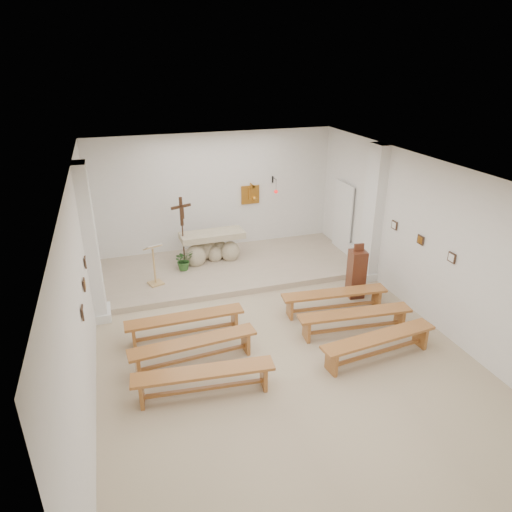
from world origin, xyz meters
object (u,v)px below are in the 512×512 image
object	(u,v)px
crucifix_stand	(182,226)
bench_right_second	(355,317)
altar	(212,248)
bench_right_third	(379,342)
lectern	(154,264)
donation_pedestal	(356,273)
bench_left_front	(185,321)
bench_left_third	(204,377)
bench_right_front	(334,297)
bench_left_second	(194,346)

from	to	relation	value
crucifix_stand	bench_right_second	distance (m)	5.22
altar	bench_right_third	size ratio (longest dim) A/B	0.72
lectern	crucifix_stand	size ratio (longest dim) A/B	0.58
donation_pedestal	bench_right_second	distance (m)	1.70
altar	crucifix_stand	distance (m)	1.08
bench_left_front	bench_left_third	xyz separation A→B (m)	(0.00, -1.86, 0.00)
altar	bench_right_front	world-z (taller)	altar
bench_right_front	bench_right_third	bearing A→B (deg)	-84.63
crucifix_stand	bench_left_front	size ratio (longest dim) A/B	0.78
bench_right_front	bench_left_third	world-z (taller)	same
bench_left_second	bench_right_third	world-z (taller)	same
bench_right_front	bench_right_third	xyz separation A→B (m)	(0.00, -1.86, 0.00)
donation_pedestal	bench_left_front	bearing A→B (deg)	-166.63
bench_right_front	bench_right_second	size ratio (longest dim) A/B	1.00
altar	donation_pedestal	size ratio (longest dim) A/B	1.28
bench_right_third	bench_left_third	bearing A→B (deg)	173.94
altar	bench_right_third	xyz separation A→B (m)	(2.07, -5.24, -0.11)
lectern	bench_right_third	bearing A→B (deg)	-67.39
donation_pedestal	bench_right_front	size ratio (longest dim) A/B	0.56
bench_left_second	altar	bearing A→B (deg)	68.36
crucifix_stand	bench_right_third	bearing A→B (deg)	-81.49
lectern	bench_right_third	size ratio (longest dim) A/B	0.45
bench_left_third	crucifix_stand	bearing A→B (deg)	89.59
bench_left_third	lectern	bearing A→B (deg)	100.29
altar	lectern	distance (m)	1.97
lectern	bench_left_front	world-z (taller)	lectern
lectern	crucifix_stand	xyz separation A→B (m)	(0.89, 0.99, 0.55)
bench_right_third	altar	bearing A→B (deg)	105.51
lectern	bench_right_second	distance (m)	4.99
altar	crucifix_stand	xyz separation A→B (m)	(-0.78, -0.03, 0.75)
bench_left_second	bench_left_third	size ratio (longest dim) A/B	1.00
altar	bench_left_front	world-z (taller)	altar
donation_pedestal	bench_left_second	bearing A→B (deg)	-154.76
crucifix_stand	bench_left_third	size ratio (longest dim) A/B	0.77
bench_left_front	bench_right_second	distance (m)	3.53
bench_left_front	bench_right_front	world-z (taller)	same
altar	crucifix_stand	bearing A→B (deg)	-179.59
bench_right_third	bench_left_second	bearing A→B (deg)	158.66
bench_left_second	donation_pedestal	bearing A→B (deg)	14.56
altar	bench_right_third	world-z (taller)	altar
bench_left_front	crucifix_stand	bearing A→B (deg)	80.26
donation_pedestal	bench_right_second	world-z (taller)	donation_pedestal
bench_right_second	bench_right_third	world-z (taller)	same
bench_left_second	bench_left_third	bearing A→B (deg)	-94.46
bench_right_front	lectern	bearing A→B (deg)	153.18
lectern	bench_left_front	size ratio (longest dim) A/B	0.45
crucifix_stand	bench_right_third	xyz separation A→B (m)	(2.85, -5.21, -0.86)
lectern	bench_right_second	world-z (taller)	lectern
altar	bench_right_second	size ratio (longest dim) A/B	0.72
lectern	bench_right_second	bearing A→B (deg)	-60.27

